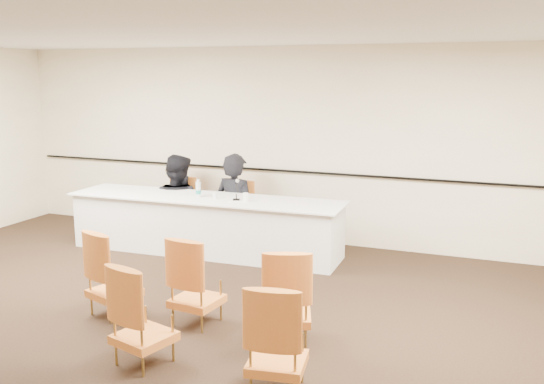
{
  "coord_description": "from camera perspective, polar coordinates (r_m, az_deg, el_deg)",
  "views": [
    {
      "loc": [
        3.03,
        -4.74,
        2.59
      ],
      "look_at": [
        0.09,
        2.6,
        1.04
      ],
      "focal_mm": 40.0,
      "sensor_mm": 36.0,
      "label": 1
    }
  ],
  "objects": [
    {
      "name": "microphone",
      "position": [
        8.55,
        -3.39,
        0.15
      ],
      "size": [
        0.16,
        0.23,
        0.29
      ],
      "primitive_type": null,
      "rotation": [
        0.0,
        0.0,
        0.32
      ],
      "color": "black",
      "rests_on": "panel_table"
    },
    {
      "name": "floor",
      "position": [
        6.19,
        -10.01,
        -13.78
      ],
      "size": [
        10.0,
        10.0,
        0.0
      ],
      "primitive_type": "plane",
      "color": "black",
      "rests_on": "ground"
    },
    {
      "name": "aud_chair_back_mid",
      "position": [
        5.64,
        -12.03,
        -11.15
      ],
      "size": [
        0.61,
        0.61,
        0.95
      ],
      "primitive_type": null,
      "rotation": [
        0.0,
        0.0,
        -0.26
      ],
      "color": "#CA5724",
      "rests_on": "ground"
    },
    {
      "name": "aud_chair_back_right",
      "position": [
        5.08,
        0.5,
        -13.5
      ],
      "size": [
        0.58,
        0.58,
        0.95
      ],
      "primitive_type": null,
      "rotation": [
        0.0,
        0.0,
        0.17
      ],
      "color": "#CA5724",
      "rests_on": "ground"
    },
    {
      "name": "panel_table",
      "position": [
        8.92,
        -6.28,
        -3.08
      ],
      "size": [
        4.13,
        1.08,
        0.82
      ],
      "primitive_type": null,
      "rotation": [
        0.0,
        0.0,
        0.03
      ],
      "color": "white",
      "rests_on": "ground"
    },
    {
      "name": "aud_chair_front_mid",
      "position": [
        6.41,
        -7.12,
        -8.24
      ],
      "size": [
        0.55,
        0.55,
        0.95
      ],
      "primitive_type": null,
      "rotation": [
        0.0,
        0.0,
        -0.11
      ],
      "color": "#CA5724",
      "rests_on": "ground"
    },
    {
      "name": "ceiling",
      "position": [
        5.64,
        -11.07,
        15.08
      ],
      "size": [
        10.0,
        10.0,
        0.0
      ],
      "primitive_type": "plane",
      "rotation": [
        3.14,
        0.0,
        0.0
      ],
      "color": "silver",
      "rests_on": "ground"
    },
    {
      "name": "aud_chair_front_left",
      "position": [
        6.82,
        -14.68,
        -7.34
      ],
      "size": [
        0.63,
        0.63,
        0.95
      ],
      "primitive_type": null,
      "rotation": [
        0.0,
        0.0,
        -0.33
      ],
      "color": "#CA5724",
      "rests_on": "ground"
    },
    {
      "name": "wall_back",
      "position": [
        9.32,
        2.72,
        4.39
      ],
      "size": [
        10.0,
        0.04,
        3.0
      ],
      "primitive_type": "cube",
      "color": "beige",
      "rests_on": "ground"
    },
    {
      "name": "panelist_main",
      "position": [
        9.35,
        -3.45,
        -2.25
      ],
      "size": [
        0.78,
        0.57,
        1.95
      ],
      "primitive_type": "imported",
      "rotation": [
        0.0,
        0.0,
        2.98
      ],
      "color": "black",
      "rests_on": "ground"
    },
    {
      "name": "aud_chair_front_right",
      "position": [
        5.98,
        1.44,
        -9.6
      ],
      "size": [
        0.64,
        0.64,
        0.95
      ],
      "primitive_type": null,
      "rotation": [
        0.0,
        0.0,
        0.35
      ],
      "color": "#CA5724",
      "rests_on": "ground"
    },
    {
      "name": "wall_rail",
      "position": [
        9.34,
        2.61,
        1.92
      ],
      "size": [
        9.8,
        0.04,
        0.03
      ],
      "primitive_type": "cube",
      "color": "black",
      "rests_on": "wall_back"
    },
    {
      "name": "drinking_glass",
      "position": [
        8.71,
        -5.39,
        -0.3
      ],
      "size": [
        0.08,
        0.08,
        0.1
      ],
      "primitive_type": "cylinder",
      "rotation": [
        0.0,
        0.0,
        -0.32
      ],
      "color": "white",
      "rests_on": "panel_table"
    },
    {
      "name": "water_bottle",
      "position": [
        8.85,
        -6.95,
        0.36
      ],
      "size": [
        0.1,
        0.1,
        0.26
      ],
      "primitive_type": null,
      "rotation": [
        0.0,
        0.0,
        0.31
      ],
      "color": "teal",
      "rests_on": "panel_table"
    },
    {
      "name": "panelist_main_chair",
      "position": [
        9.34,
        -3.45,
        -1.99
      ],
      "size": [
        0.52,
        0.52,
        0.95
      ],
      "primitive_type": null,
      "rotation": [
        0.0,
        0.0,
        0.03
      ],
      "color": "#CA5724",
      "rests_on": "ground"
    },
    {
      "name": "panelist_second",
      "position": [
        9.79,
        -8.86,
        -1.9
      ],
      "size": [
        0.95,
        0.76,
        1.86
      ],
      "primitive_type": "imported",
      "rotation": [
        0.0,
        0.0,
        3.08
      ],
      "color": "black",
      "rests_on": "ground"
    },
    {
      "name": "coffee_cup",
      "position": [
        8.49,
        -2.5,
        -0.49
      ],
      "size": [
        0.08,
        0.08,
        0.12
      ],
      "primitive_type": "cylinder",
      "rotation": [
        0.0,
        0.0,
        -0.01
      ],
      "color": "white",
      "rests_on": "panel_table"
    },
    {
      "name": "papers",
      "position": [
        8.52,
        -3.19,
        -0.86
      ],
      "size": [
        0.35,
        0.3,
        0.0
      ],
      "primitive_type": "cube",
      "rotation": [
        0.0,
        0.0,
        0.29
      ],
      "color": "white",
      "rests_on": "panel_table"
    },
    {
      "name": "panelist_second_chair",
      "position": [
        9.77,
        -8.88,
        -1.51
      ],
      "size": [
        0.52,
        0.52,
        0.95
      ],
      "primitive_type": null,
      "rotation": [
        0.0,
        0.0,
        0.03
      ],
      "color": "#CA5724",
      "rests_on": "ground"
    }
  ]
}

